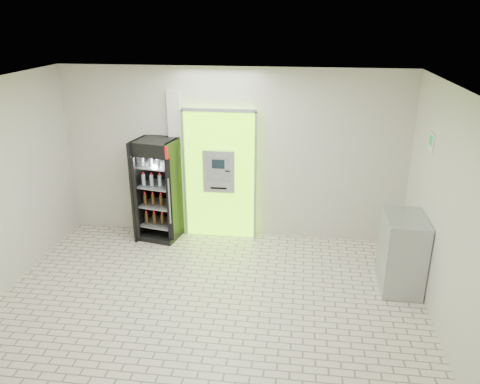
# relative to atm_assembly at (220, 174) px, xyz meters

# --- Properties ---
(ground) EXTENTS (6.00, 6.00, 0.00)m
(ground) POSITION_rel_atm_assembly_xyz_m (0.20, -2.41, -1.17)
(ground) COLOR beige
(ground) RESTS_ON ground
(room_shell) EXTENTS (6.00, 6.00, 6.00)m
(room_shell) POSITION_rel_atm_assembly_xyz_m (0.20, -2.41, 0.67)
(room_shell) COLOR beige
(room_shell) RESTS_ON ground
(atm_assembly) EXTENTS (1.30, 0.24, 2.33)m
(atm_assembly) POSITION_rel_atm_assembly_xyz_m (0.00, 0.00, 0.00)
(atm_assembly) COLOR #81F40C
(atm_assembly) RESTS_ON ground
(pillar) EXTENTS (0.22, 0.11, 2.60)m
(pillar) POSITION_rel_atm_assembly_xyz_m (-0.78, 0.04, 0.13)
(pillar) COLOR silver
(pillar) RESTS_ON ground
(beverage_cooler) EXTENTS (0.78, 0.74, 1.81)m
(beverage_cooler) POSITION_rel_atm_assembly_xyz_m (-1.07, -0.22, -0.30)
(beverage_cooler) COLOR black
(beverage_cooler) RESTS_ON ground
(steel_cabinet) EXTENTS (0.58, 0.85, 1.12)m
(steel_cabinet) POSITION_rel_atm_assembly_xyz_m (2.91, -1.38, -0.61)
(steel_cabinet) COLOR #9EA0A5
(steel_cabinet) RESTS_ON ground
(exit_sign) EXTENTS (0.02, 0.22, 0.26)m
(exit_sign) POSITION_rel_atm_assembly_xyz_m (3.19, -1.01, 0.95)
(exit_sign) COLOR white
(exit_sign) RESTS_ON room_shell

